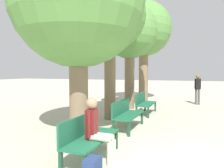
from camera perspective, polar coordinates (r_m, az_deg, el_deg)
The scene contains 9 objects.
bench_row_0 at distance 4.46m, azimuth -6.34°, elevation -12.96°, with size 0.54×1.59×0.87m.
bench_row_1 at distance 6.71m, azimuth 3.63°, elevation -7.43°, with size 0.54×1.59×0.87m.
bench_row_2 at distance 9.08m, azimuth 8.40°, elevation -4.65°, with size 0.54×1.59×0.87m.
tree_row_0 at distance 6.16m, azimuth -8.88°, elevation 20.47°, with size 3.52×3.52×5.36m.
tree_row_1 at distance 8.16m, azimuth -0.55°, elevation 17.11°, with size 2.57×2.57×5.05m.
tree_row_2 at distance 10.44m, azimuth 4.65°, elevation 13.21°, with size 2.56×2.56×4.90m.
tree_row_3 at distance 13.27m, azimuth 8.29°, elevation 13.79°, with size 3.21×3.21×5.86m.
person_seated at distance 4.24m, azimuth -3.92°, elevation -11.45°, with size 0.58×0.33×1.25m.
pedestrian_near at distance 12.36m, azimuth 21.47°, elevation -0.81°, with size 0.32×0.24×1.60m.
Camera 1 is at (0.10, -3.49, 1.74)m, focal length 35.00 mm.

